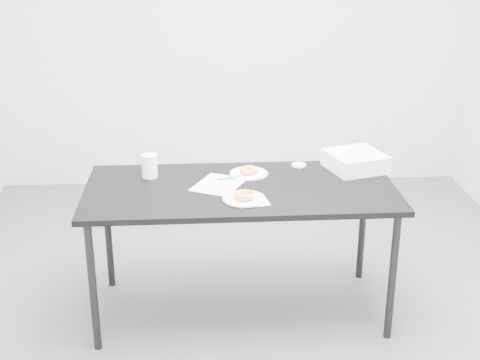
{
  "coord_description": "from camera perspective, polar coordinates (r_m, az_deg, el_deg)",
  "views": [
    {
      "loc": [
        -0.24,
        -3.57,
        2.16
      ],
      "look_at": [
        -0.04,
        0.02,
        0.77
      ],
      "focal_mm": 50.0,
      "sensor_mm": 36.0,
      "label": 1
    }
  ],
  "objects": [
    {
      "name": "donut_near",
      "position": [
        3.53,
        0.35,
        -1.3
      ],
      "size": [
        0.11,
        0.11,
        0.04
      ],
      "primitive_type": "torus",
      "rotation": [
        0.0,
        0.0,
        0.05
      ],
      "color": "#E18E47",
      "rests_on": "plate_near"
    },
    {
      "name": "logo_patch",
      "position": [
        3.83,
        -0.69,
        0.18
      ],
      "size": [
        0.06,
        0.06,
        0.0
      ],
      "primitive_type": "cube",
      "rotation": [
        0.0,
        0.0,
        -0.46
      ],
      "color": "#3A912A",
      "rests_on": "scorecard"
    },
    {
      "name": "floor",
      "position": [
        4.18,
        0.54,
        -10.0
      ],
      "size": [
        4.0,
        4.0,
        0.0
      ],
      "primitive_type": "plane",
      "color": "#515157",
      "rests_on": "ground"
    },
    {
      "name": "scorecard",
      "position": [
        3.75,
        -1.84,
        -0.38
      ],
      "size": [
        0.34,
        0.37,
        0.0
      ],
      "primitive_type": "cube",
      "rotation": [
        0.0,
        0.0,
        -0.46
      ],
      "color": "white",
      "rests_on": "table"
    },
    {
      "name": "donut_far",
      "position": [
        3.9,
        0.76,
        0.84
      ],
      "size": [
        0.12,
        0.12,
        0.04
      ],
      "primitive_type": "torus",
      "rotation": [
        0.0,
        0.0,
        -0.19
      ],
      "color": "#E18E47",
      "rests_on": "plate_far"
    },
    {
      "name": "bakery_box",
      "position": [
        4.03,
        9.81,
        1.61
      ],
      "size": [
        0.38,
        0.38,
        0.1
      ],
      "primitive_type": "cube",
      "rotation": [
        0.0,
        0.0,
        0.31
      ],
      "color": "white",
      "rests_on": "table"
    },
    {
      "name": "pen",
      "position": [
        3.82,
        -0.98,
        0.16
      ],
      "size": [
        0.13,
        0.05,
        0.01
      ],
      "primitive_type": "cylinder",
      "rotation": [
        0.0,
        1.57,
        0.29
      ],
      "color": "#0D924F",
      "rests_on": "scorecard"
    },
    {
      "name": "cup_lid",
      "position": [
        4.05,
        5.04,
        1.28
      ],
      "size": [
        0.09,
        0.09,
        0.01
      ],
      "primitive_type": "cylinder",
      "color": "white",
      "rests_on": "table"
    },
    {
      "name": "wall_back",
      "position": [
        5.64,
        -0.78,
        12.84
      ],
      "size": [
        4.0,
        0.02,
        2.7
      ],
      "primitive_type": "cube",
      "color": "silver",
      "rests_on": "floor"
    },
    {
      "name": "plate_near",
      "position": [
        3.54,
        0.35,
        -1.62
      ],
      "size": [
        0.23,
        0.23,
        0.01
      ],
      "primitive_type": "cylinder",
      "color": "white",
      "rests_on": "napkin"
    },
    {
      "name": "napkin",
      "position": [
        3.53,
        1.03,
        -1.79
      ],
      "size": [
        0.19,
        0.19,
        0.0
      ],
      "primitive_type": "cube",
      "rotation": [
        0.0,
        0.0,
        0.19
      ],
      "color": "white",
      "rests_on": "table"
    },
    {
      "name": "plate_far",
      "position": [
        3.9,
        0.75,
        0.56
      ],
      "size": [
        0.22,
        0.22,
        0.01
      ],
      "primitive_type": "cylinder",
      "color": "white",
      "rests_on": "table"
    },
    {
      "name": "coffee_cup",
      "position": [
        3.87,
        -7.73,
        1.21
      ],
      "size": [
        0.09,
        0.09,
        0.14
      ],
      "primitive_type": "cylinder",
      "color": "white",
      "rests_on": "table"
    },
    {
      "name": "table",
      "position": [
        3.74,
        0.04,
        -1.44
      ],
      "size": [
        1.74,
        0.83,
        0.79
      ],
      "rotation": [
        0.0,
        0.0,
        0.01
      ],
      "color": "black",
      "rests_on": "floor"
    }
  ]
}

